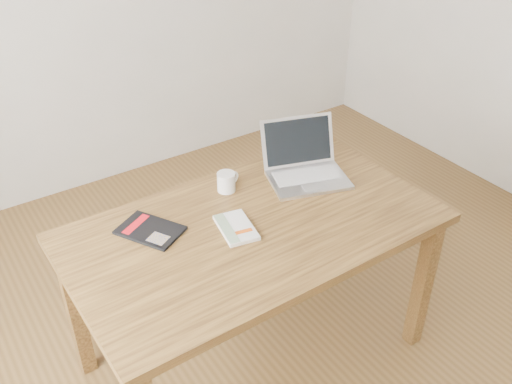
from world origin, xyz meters
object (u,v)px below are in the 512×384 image
white_guidebook (236,228)px  black_guidebook (150,230)px  desk (254,242)px  laptop (305,166)px  coffee_mug (227,181)px

white_guidebook → black_guidebook: size_ratio=0.77×
desk → laptop: (0.39, 0.18, 0.14)m
white_guidebook → black_guidebook: 0.33m
desk → coffee_mug: 0.30m
desk → black_guidebook: bearing=152.7°
laptop → coffee_mug: bearing=-176.4°
desk → white_guidebook: bearing=172.5°
desk → coffee_mug: coffee_mug is taller
white_guidebook → coffee_mug: (0.12, 0.26, 0.04)m
desk → coffee_mug: bearing=81.2°
white_guidebook → laptop: size_ratio=0.53×
desk → black_guidebook: black_guidebook is taller
desk → black_guidebook: (-0.36, 0.18, 0.10)m
black_guidebook → coffee_mug: size_ratio=2.57×
laptop → desk: bearing=-137.5°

